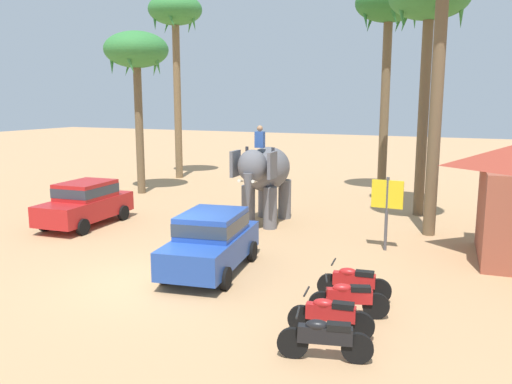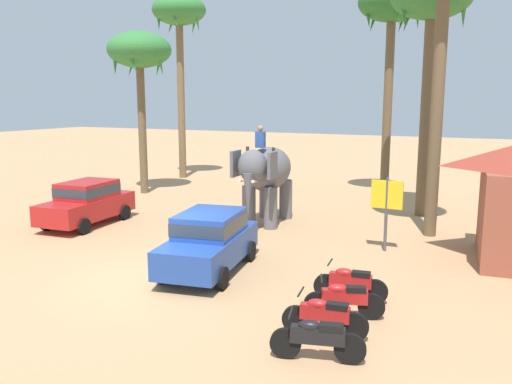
% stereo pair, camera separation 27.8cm
% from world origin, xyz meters
% --- Properties ---
extents(ground_plane, '(120.00, 120.00, 0.00)m').
position_xyz_m(ground_plane, '(0.00, 0.00, 0.00)').
color(ground_plane, tan).
extents(car_sedan_foreground, '(2.37, 4.32, 1.70)m').
position_xyz_m(car_sedan_foreground, '(1.01, 1.31, 0.93)').
color(car_sedan_foreground, '#23479E').
rests_on(car_sedan_foreground, ground).
extents(car_parked_far_side, '(2.13, 4.23, 1.70)m').
position_xyz_m(car_parked_far_side, '(-6.15, 4.12, 0.93)').
color(car_parked_far_side, red).
rests_on(car_parked_far_side, ground).
extents(elephant_with_mahout, '(1.83, 3.93, 3.88)m').
position_xyz_m(elephant_with_mahout, '(0.07, 7.24, 1.99)').
color(elephant_with_mahout, slate).
rests_on(elephant_with_mahout, ground).
extents(motorcycle_nearest_camera, '(1.77, 0.67, 0.94)m').
position_xyz_m(motorcycle_nearest_camera, '(5.49, -2.38, 0.46)').
color(motorcycle_nearest_camera, black).
rests_on(motorcycle_nearest_camera, ground).
extents(motorcycle_second_in_row, '(1.80, 0.55, 0.94)m').
position_xyz_m(motorcycle_second_in_row, '(5.29, -1.34, 0.46)').
color(motorcycle_second_in_row, black).
rests_on(motorcycle_second_in_row, ground).
extents(motorcycle_mid_row, '(1.73, 0.79, 0.94)m').
position_xyz_m(motorcycle_mid_row, '(5.40, -0.28, 0.46)').
color(motorcycle_mid_row, black).
rests_on(motorcycle_mid_row, ground).
extents(motorcycle_fourth_in_row, '(1.80, 0.55, 0.94)m').
position_xyz_m(motorcycle_fourth_in_row, '(5.23, 0.82, 0.46)').
color(motorcycle_fourth_in_row, black).
rests_on(motorcycle_fourth_in_row, ground).
extents(palm_tree_behind_elephant, '(3.20, 3.20, 8.18)m').
position_xyz_m(palm_tree_behind_elephant, '(-8.53, 10.83, 7.04)').
color(palm_tree_behind_elephant, brown).
rests_on(palm_tree_behind_elephant, ground).
extents(palm_tree_near_hut, '(3.20, 3.20, 10.97)m').
position_xyz_m(palm_tree_near_hut, '(-9.72, 16.28, 9.59)').
color(palm_tree_near_hut, brown).
rests_on(palm_tree_near_hut, ground).
extents(palm_tree_left_of_road, '(3.20, 3.20, 10.26)m').
position_xyz_m(palm_tree_left_of_road, '(3.03, 15.14, 8.95)').
color(palm_tree_left_of_road, brown).
rests_on(palm_tree_left_of_road, ground).
extents(palm_tree_far_back, '(3.20, 3.20, 9.74)m').
position_xyz_m(palm_tree_far_back, '(5.34, 11.42, 8.48)').
color(palm_tree_far_back, brown).
rests_on(palm_tree_far_back, ground).
extents(signboard_yellow, '(1.00, 0.10, 2.40)m').
position_xyz_m(signboard_yellow, '(5.10, 5.48, 1.69)').
color(signboard_yellow, '#4C4C51').
rests_on(signboard_yellow, ground).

